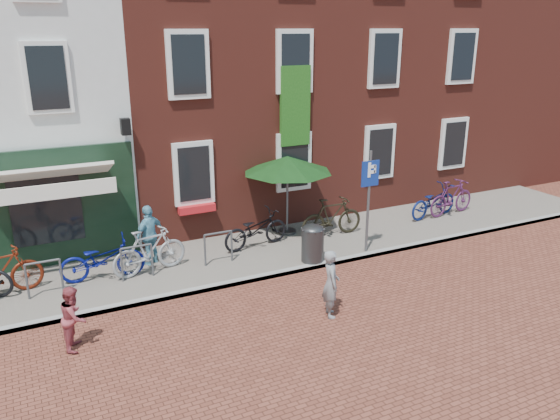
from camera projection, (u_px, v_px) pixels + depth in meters
name	position (u px, v px, depth m)	size (l,w,h in m)	color
ground	(217.00, 290.00, 12.62)	(80.00, 80.00, 0.00)	brown
sidewalk	(233.00, 257.00, 14.30)	(24.00, 3.00, 0.10)	slate
building_brick_mid	(195.00, 50.00, 17.86)	(6.00, 8.00, 10.00)	maroon
building_brick_right	(352.00, 47.00, 20.37)	(6.00, 8.00, 10.00)	maroon
filler_right	(482.00, 57.00, 23.25)	(7.00, 8.00, 9.00)	maroon
litter_bin	(313.00, 241.00, 13.79)	(0.56, 0.56, 1.03)	#333335
parking_sign	(369.00, 188.00, 14.03)	(0.50, 0.08, 2.68)	#4C4C4F
parasol	(287.00, 161.00, 15.21)	(2.51, 2.51, 2.34)	#4C4C4F
woman	(331.00, 283.00, 11.31)	(0.53, 0.35, 1.44)	gray
boy	(74.00, 317.00, 10.20)	(0.60, 0.47, 1.23)	#9C3D45
cafe_person	(150.00, 235.00, 13.59)	(0.88, 0.37, 1.51)	#60A3BB
bicycle_2	(102.00, 259.00, 12.81)	(0.66, 1.90, 1.00)	#080F63
bicycle_3	(149.00, 251.00, 13.12)	(0.52, 1.85, 1.11)	#969698
bicycle_4	(256.00, 229.00, 14.69)	(0.66, 1.90, 1.00)	black
bicycle_5	(332.00, 217.00, 15.47)	(0.52, 1.85, 1.11)	black
bicycle_6	(433.00, 201.00, 17.04)	(0.66, 1.90, 1.00)	#0A174C
bicycle_7	(452.00, 197.00, 17.24)	(0.52, 1.85, 1.11)	#481C40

